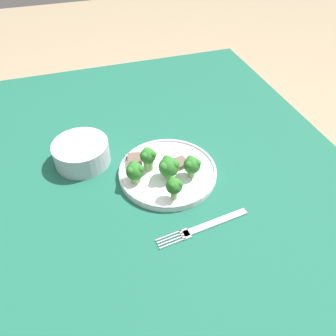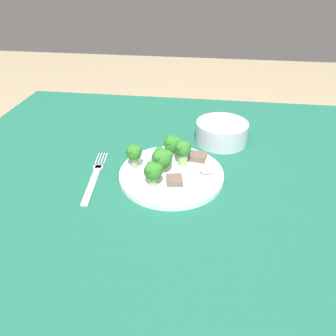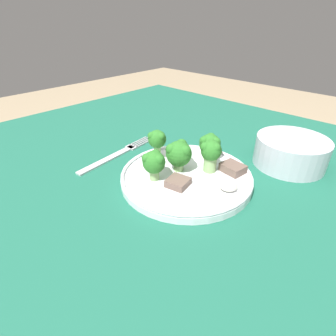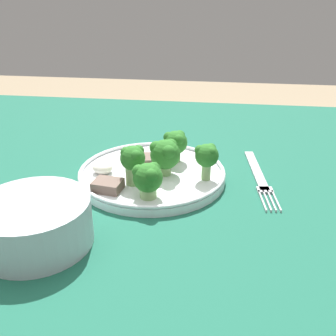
% 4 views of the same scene
% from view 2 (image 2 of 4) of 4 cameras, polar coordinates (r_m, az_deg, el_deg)
% --- Properties ---
extents(table, '(1.19, 0.96, 0.75)m').
position_cam_2_polar(table, '(0.82, 2.20, -6.98)').
color(table, '#195642').
rests_on(table, ground_plane).
extents(dinner_plate, '(0.24, 0.24, 0.02)m').
position_cam_2_polar(dinner_plate, '(0.74, 0.59, -1.11)').
color(dinner_plate, white).
rests_on(dinner_plate, table).
extents(fork, '(0.04, 0.21, 0.00)m').
position_cam_2_polar(fork, '(0.76, -12.65, -1.54)').
color(fork, '#B2B2B7').
rests_on(fork, table).
extents(cream_bowl, '(0.14, 0.14, 0.06)m').
position_cam_2_polar(cream_bowl, '(0.89, 9.30, 6.07)').
color(cream_bowl, '#B7BCC6').
rests_on(cream_bowl, table).
extents(broccoli_floret_near_rim_left, '(0.05, 0.05, 0.06)m').
position_cam_2_polar(broccoli_floret_near_rim_left, '(0.72, -1.09, 1.72)').
color(broccoli_floret_near_rim_left, '#7FA866').
rests_on(broccoli_floret_near_rim_left, dinner_plate).
extents(broccoli_floret_center_left, '(0.04, 0.04, 0.05)m').
position_cam_2_polar(broccoli_floret_center_left, '(0.79, 0.75, 4.20)').
color(broccoli_floret_center_left, '#7FA866').
rests_on(broccoli_floret_center_left, dinner_plate).
extents(broccoli_floret_back_left, '(0.04, 0.04, 0.05)m').
position_cam_2_polar(broccoli_floret_back_left, '(0.68, -2.63, -0.56)').
color(broccoli_floret_back_left, '#7FA866').
rests_on(broccoli_floret_back_left, dinner_plate).
extents(broccoli_floret_front_left, '(0.04, 0.04, 0.06)m').
position_cam_2_polar(broccoli_floret_front_left, '(0.74, -5.95, 2.69)').
color(broccoli_floret_front_left, '#7FA866').
rests_on(broccoli_floret_front_left, dinner_plate).
extents(broccoli_floret_center_back, '(0.04, 0.04, 0.06)m').
position_cam_2_polar(broccoli_floret_center_back, '(0.75, 2.50, 3.14)').
color(broccoli_floret_center_back, '#7FA866').
rests_on(broccoli_floret_center_back, dinner_plate).
extents(meat_slice_front_slice, '(0.05, 0.04, 0.02)m').
position_cam_2_polar(meat_slice_front_slice, '(0.79, 5.14, 1.98)').
color(meat_slice_front_slice, brown).
rests_on(meat_slice_front_slice, dinner_plate).
extents(meat_slice_middle_slice, '(0.04, 0.04, 0.01)m').
position_cam_2_polar(meat_slice_middle_slice, '(0.70, 1.10, -2.13)').
color(meat_slice_middle_slice, brown).
rests_on(meat_slice_middle_slice, dinner_plate).
extents(sauce_dollop, '(0.03, 0.03, 0.02)m').
position_cam_2_polar(sauce_dollop, '(0.74, 6.70, -0.25)').
color(sauce_dollop, silver).
rests_on(sauce_dollop, dinner_plate).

